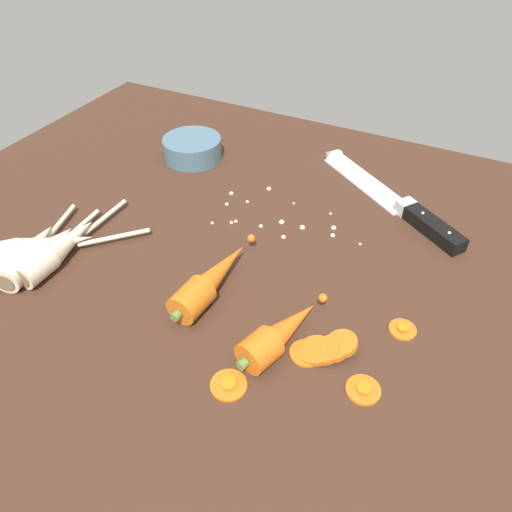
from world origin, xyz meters
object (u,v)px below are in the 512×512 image
Objects in this scene: whole_carrot at (211,280)px; parsnip_mid_right at (38,248)px; whole_carrot_second at (279,334)px; parsnip_back at (45,251)px; carrot_slice_stray_near at (403,329)px; parsnip_mid_left at (29,253)px; parsnip_front at (59,248)px; carrot_slice_stray_far at (363,389)px; carrot_slice_stack at (324,349)px; carrot_slice_stray_mid at (229,384)px; chefs_knife at (382,192)px; prep_bowl at (192,148)px.

whole_carrot reaches higher than parsnip_mid_right.
parsnip_back is (-36.09, -1.12, -0.12)cm from whole_carrot_second.
parsnip_back is at bearing -168.38° from carrot_slice_stray_near.
parsnip_mid_left is 5.54× the size of carrot_slice_stray_near.
whole_carrot_second is 34.78cm from parsnip_front.
parsnip_front reaches higher than carrot_slice_stray_far.
parsnip_back reaches higher than carrot_slice_stray_far.
parsnip_mid_left is 43.19cm from carrot_slice_stack.
carrot_slice_stray_near is at bearing 45.45° from carrot_slice_stack.
carrot_slice_stray_mid is at bearing -108.63° from whole_carrot_second.
carrot_slice_stray_near is at bearing 10.38° from parsnip_front.
parsnip_mid_left reaches higher than carrot_slice_stack.
carrot_slice_stray_far is (47.08, -0.47, -1.62)cm from parsnip_back.
whole_carrot_second is 8.35cm from carrot_slice_stray_mid.
carrot_slice_stack is at bearing 154.00° from carrot_slice_stray_far.
carrot_slice_stray_near is (10.47, -28.44, -0.29)cm from chefs_knife.
carrot_slice_stray_near is 0.82× the size of carrot_slice_stray_mid.
whole_carrot is 1.70× the size of prep_bowl.
chefs_knife is 1.59× the size of parsnip_mid_left.
parsnip_mid_right is 48.58cm from carrot_slice_stray_far.
carrot_slice_stray_far is 56.78cm from prep_bowl.
chefs_knife is 56.57cm from parsnip_mid_left.
carrot_slice_stray_far is (22.90, -5.81, -1.74)cm from whole_carrot.
carrot_slice_stray_near is (50.62, 11.38, -1.62)cm from parsnip_mid_left.
whole_carrot reaches higher than parsnip_back.
parsnip_mid_right and parsnip_back have the same top height.
parsnip_back is (-24.18, -5.34, -0.12)cm from whole_carrot.
carrot_slice_stray_mid is at bearing -132.76° from carrot_slice_stray_near.
parsnip_mid_right is 35.04cm from prep_bowl.
carrot_slice_stray_near and carrot_slice_stray_mid have the same top height.
parsnip_mid_right is 1.05× the size of parsnip_back.
parsnip_front is 40.03cm from carrot_slice_stack.
carrot_slice_stray_near is 52.52cm from prep_bowl.
carrot_slice_stack is (41.31, 2.34, -1.16)cm from parsnip_back.
parsnip_front is at bearing 179.63° from whole_carrot_second.
whole_carrot is 15.25cm from carrot_slice_stray_mid.
chefs_knife is at bearing 5.91° from prep_bowl.
parsnip_back reaches higher than carrot_slice_stray_mid.
parsnip_back is 49.96cm from carrot_slice_stray_near.
whole_carrot is at bearing -169.19° from carrot_slice_stray_near.
whole_carrot is at bearing -113.27° from chefs_knife.
parsnip_front is at bearing 25.89° from parsnip_mid_right.
prep_bowl is at bearing 85.70° from parsnip_back.
whole_carrot_second is at bearing -166.85° from carrot_slice_stack.
prep_bowl is at bearing 141.58° from carrot_slice_stray_far.
carrot_slice_stray_mid is (32.17, -7.96, -1.62)cm from parsnip_front.
whole_carrot is at bearing 12.45° from parsnip_back.
prep_bowl is (-44.46, 35.27, 1.79)cm from carrot_slice_stray_far.
prep_bowl reaches higher than carrot_slice_stray_near.
carrot_slice_stray_near and carrot_slice_stray_far have the same top height.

